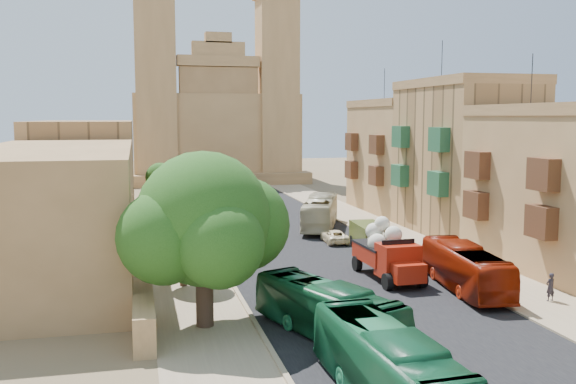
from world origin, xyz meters
name	(u,v)px	position (x,y,z in m)	size (l,w,h in m)	color
ground	(414,337)	(0.00, 0.00, 0.00)	(260.00, 260.00, 0.00)	brown
road_surface	(278,230)	(0.00, 30.00, 0.01)	(14.00, 140.00, 0.01)	black
sidewalk_east	(374,226)	(9.50, 30.00, 0.01)	(5.00, 140.00, 0.01)	#967F62
sidewalk_west	(174,234)	(-9.50, 30.00, 0.01)	(5.00, 140.00, 0.01)	#967F62
kerb_east	(350,226)	(7.00, 30.00, 0.06)	(0.25, 140.00, 0.12)	#967F62
kerb_west	(202,232)	(-7.00, 30.00, 0.06)	(0.25, 140.00, 0.12)	#967F62
townhouse_b	(564,187)	(15.95, 11.00, 5.66)	(9.00, 14.00, 14.90)	#A07648
townhouse_c	(463,156)	(15.95, 25.00, 6.91)	(9.00, 14.00, 17.40)	#AA7E4D
townhouse_d	(401,156)	(15.95, 39.00, 6.16)	(9.00, 14.00, 15.90)	#A07648
west_wall	(141,248)	(-12.50, 20.00, 0.90)	(1.00, 40.00, 1.80)	#A07648
west_building_low	(56,210)	(-18.00, 18.00, 4.20)	(10.00, 28.00, 8.40)	olive
west_building_mid	(85,168)	(-18.00, 44.00, 5.00)	(10.00, 22.00, 10.00)	#AA7E4D
church	(214,122)	(0.00, 78.61, 9.52)	(28.00, 22.50, 36.30)	#A07648
ficus_tree	(205,224)	(-9.42, 4.01, 5.20)	(8.79, 8.09, 8.79)	#3C291E
street_tree_a	(182,227)	(-10.00, 12.00, 3.70)	(3.59, 3.59, 5.53)	#3C291E
street_tree_b	(172,211)	(-10.00, 24.00, 2.97)	(2.90, 2.90, 4.45)	#3C291E
street_tree_c	(165,193)	(-10.00, 36.00, 3.08)	(3.00, 3.00, 4.61)	#3C291E
street_tree_d	(160,177)	(-10.00, 48.00, 3.47)	(3.37, 3.37, 5.18)	#3C291E
red_truck	(388,252)	(3.01, 10.72, 1.73)	(2.89, 6.84, 3.94)	#9C1C0C
olive_pickup	(370,237)	(5.23, 20.00, 0.97)	(2.44, 4.91, 1.98)	#3F491B
bus_green_south	(390,370)	(-4.00, -6.72, 1.44)	(2.41, 10.31, 2.87)	#155D37
bus_green_north	(328,310)	(-4.00, 1.00, 1.31)	(2.21, 9.43, 2.63)	#14502E
bus_red_east	(465,268)	(6.50, 7.11, 1.36)	(2.28, 9.75, 2.72)	maroon
bus_cream_east	(320,213)	(4.00, 29.82, 1.52)	(2.55, 10.90, 3.04)	#C0B490
car_blue_a	(243,247)	(-5.00, 19.48, 0.71)	(1.68, 4.18, 1.42)	teal
car_white_a	(231,230)	(-4.71, 27.62, 0.63)	(1.33, 3.81, 1.26)	silver
car_cream	(334,236)	(3.27, 23.01, 0.54)	(1.79, 3.88, 1.08)	#FFE9BA
car_dkblue	(216,203)	(-3.82, 45.72, 0.57)	(1.60, 3.94, 1.14)	#102042
car_white_b	(314,215)	(4.60, 34.16, 0.61)	(1.44, 3.59, 1.22)	silver
car_blue_b	(222,194)	(-2.09, 54.14, 0.62)	(1.31, 3.75, 1.23)	#3E6095
pedestrian_a	(550,287)	(10.06, 3.83, 0.82)	(0.60, 0.39, 1.64)	#242028
pedestrian_c	(429,250)	(7.50, 14.09, 0.98)	(1.15, 0.48, 1.96)	#3E3E3F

